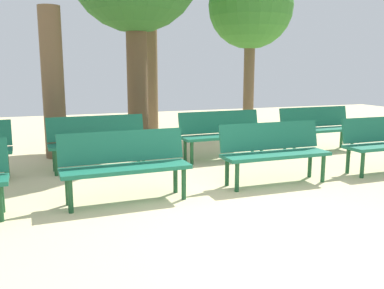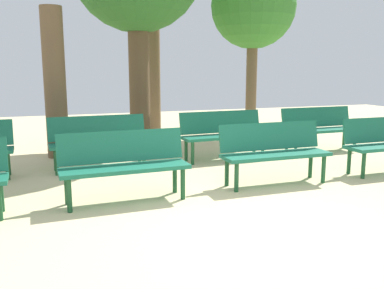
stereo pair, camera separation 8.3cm
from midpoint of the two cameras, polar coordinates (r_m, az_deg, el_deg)
The scene contains 9 objects.
ground_plane at distance 4.45m, azimuth 9.14°, elevation -11.68°, with size 24.00×24.00×0.00m, color beige.
bench_r0_c1 at distance 5.34m, azimuth -9.54°, elevation -2.29°, with size 1.61×0.53×0.87m.
bench_r0_c2 at distance 6.19m, azimuth 10.65°, elevation -0.59°, with size 1.60×0.48×0.87m.
bench_r1_c1 at distance 7.12m, azimuth -12.96°, elevation 0.75°, with size 1.61×0.53×0.87m.
bench_r1_c2 at distance 7.72m, azimuth 3.81°, elevation 1.72°, with size 1.62×0.54×0.87m.
bench_r1_c3 at distance 8.86m, azimuth 16.39°, elevation 2.44°, with size 1.61×0.51×0.87m.
tree_0 at distance 10.70m, azimuth 7.73°, elevation 17.96°, with size 2.04×2.04×4.15m.
tree_1 at distance 10.85m, azimuth -5.82°, elevation 10.65°, with size 0.34×0.34×3.45m.
tree_2 at distance 8.19m, azimuth -18.62°, elevation 7.84°, with size 0.40×0.40×2.75m.
Camera 1 is at (-2.09, -3.57, 1.66)m, focal length 39.30 mm.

